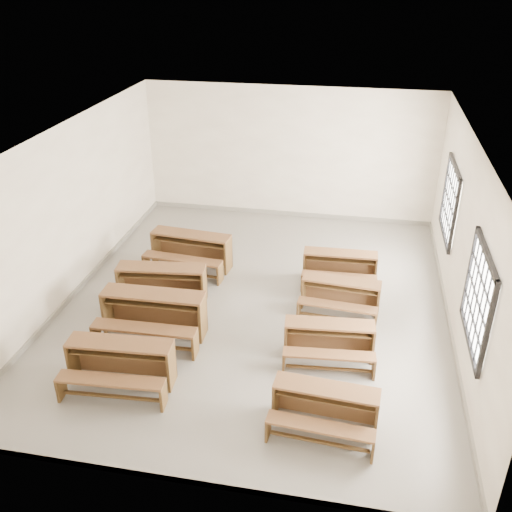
% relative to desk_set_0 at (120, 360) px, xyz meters
% --- Properties ---
extents(room, '(8.50, 8.50, 3.20)m').
position_rel_desk_set_0_xyz_m(room, '(1.66, 2.60, 1.73)').
color(room, slate).
rests_on(room, ground).
extents(desk_set_0, '(1.63, 0.92, 0.71)m').
position_rel_desk_set_0_xyz_m(desk_set_0, '(0.00, 0.00, 0.00)').
color(desk_set_0, brown).
rests_on(desk_set_0, ground).
extents(desk_set_1, '(1.76, 0.94, 0.78)m').
position_rel_desk_set_0_xyz_m(desk_set_1, '(0.05, 1.31, 0.04)').
color(desk_set_1, brown).
rests_on(desk_set_1, ground).
extents(desk_set_2, '(1.71, 1.01, 0.73)m').
position_rel_desk_set_0_xyz_m(desk_set_2, '(-0.16, 2.31, 0.01)').
color(desk_set_2, brown).
rests_on(desk_set_2, ground).
extents(desk_set_3, '(1.73, 1.02, 0.74)m').
position_rel_desk_set_0_xyz_m(desk_set_3, '(-0.03, 3.75, 0.02)').
color(desk_set_3, brown).
rests_on(desk_set_3, ground).
extents(desk_set_4, '(1.48, 0.84, 0.64)m').
position_rel_desk_set_0_xyz_m(desk_set_4, '(3.09, -0.34, -0.04)').
color(desk_set_4, brown).
rests_on(desk_set_4, ground).
extents(desk_set_5, '(1.48, 0.86, 0.64)m').
position_rel_desk_set_0_xyz_m(desk_set_5, '(3.03, 1.20, -0.04)').
color(desk_set_5, brown).
rests_on(desk_set_5, ground).
extents(desk_set_6, '(1.46, 0.84, 0.63)m').
position_rel_desk_set_0_xyz_m(desk_set_6, '(3.12, 2.63, -0.05)').
color(desk_set_6, brown).
rests_on(desk_set_6, ground).
extents(desk_set_7, '(1.46, 0.79, 0.65)m').
position_rel_desk_set_0_xyz_m(desk_set_7, '(3.04, 3.69, -0.04)').
color(desk_set_7, brown).
rests_on(desk_set_7, ground).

